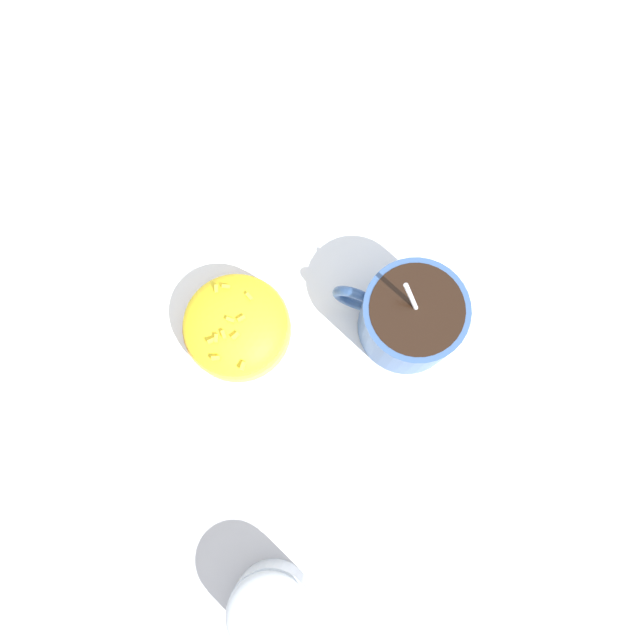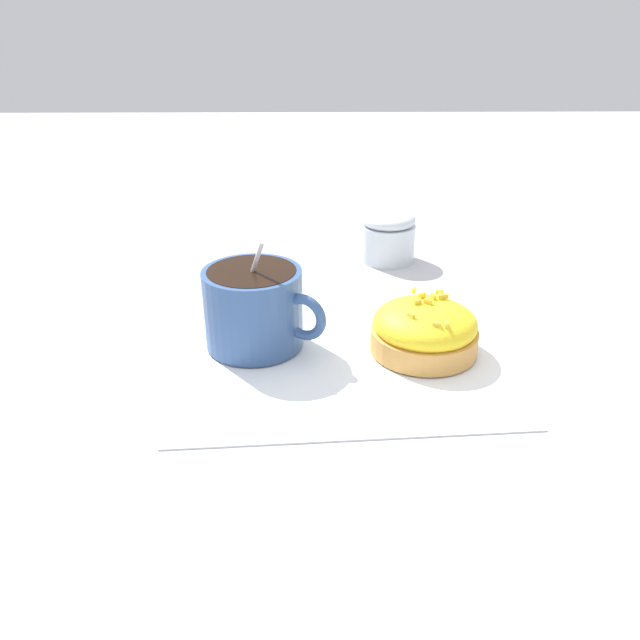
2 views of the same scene
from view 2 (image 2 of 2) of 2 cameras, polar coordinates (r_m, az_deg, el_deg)
ground_plane at (r=0.57m, az=1.66°, el=-3.05°), size 3.00×3.00×0.00m
paper_napkin at (r=0.57m, az=1.66°, el=-2.92°), size 0.30×0.28×0.00m
coffee_cup at (r=0.56m, az=-6.01°, el=1.40°), size 0.11×0.09×0.10m
frosted_pastry at (r=0.57m, az=9.45°, el=-0.62°), size 0.10×0.10×0.05m
sugar_bowl at (r=0.78m, az=6.19°, el=7.74°), size 0.07×0.07×0.06m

